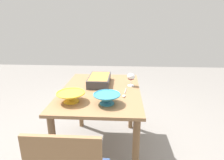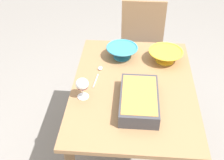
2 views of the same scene
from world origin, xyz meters
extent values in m
plane|color=gray|center=(0.00, 0.00, 0.00)|extent=(8.00, 8.00, 0.00)
cube|color=olive|center=(0.00, 0.00, 0.72)|extent=(1.11, 0.80, 0.03)
cylinder|color=brown|center=(-0.50, -0.34, 0.35)|extent=(0.06, 0.06, 0.71)
cylinder|color=brown|center=(0.50, -0.34, 0.35)|extent=(0.06, 0.06, 0.71)
cylinder|color=brown|center=(-0.50, 0.34, 0.35)|extent=(0.06, 0.06, 0.71)
cylinder|color=brown|center=(0.50, 0.34, 0.35)|extent=(0.06, 0.06, 0.71)
cylinder|color=white|center=(0.14, -0.31, 0.74)|extent=(0.07, 0.07, 0.01)
cylinder|color=white|center=(0.14, -0.31, 0.77)|extent=(0.01, 0.01, 0.06)
ellipsoid|color=white|center=(0.14, -0.31, 0.84)|extent=(0.08, 0.08, 0.07)
ellipsoid|color=#4C0A19|center=(0.14, -0.31, 0.82)|extent=(0.07, 0.07, 0.03)
cube|color=#38383D|center=(0.19, 0.03, 0.78)|extent=(0.39, 0.23, 0.09)
cube|color=#B27A38|center=(0.19, 0.03, 0.81)|extent=(0.35, 0.20, 0.02)
cylinder|color=teal|center=(-0.32, -0.09, 0.74)|extent=(0.12, 0.12, 0.01)
cone|color=teal|center=(-0.32, -0.09, 0.78)|extent=(0.22, 0.22, 0.08)
torus|color=teal|center=(-0.32, -0.09, 0.82)|extent=(0.23, 0.23, 0.01)
cylinder|color=yellow|center=(-0.30, 0.22, 0.74)|extent=(0.13, 0.13, 0.01)
cone|color=yellow|center=(-0.30, 0.22, 0.78)|extent=(0.24, 0.24, 0.07)
torus|color=yellow|center=(-0.30, 0.22, 0.82)|extent=(0.25, 0.25, 0.01)
cylinder|color=silver|center=(-0.02, -0.25, 0.74)|extent=(0.14, 0.02, 0.01)
ellipsoid|color=silver|center=(-0.16, -0.24, 0.74)|extent=(0.05, 0.03, 0.01)
camera|label=1|loc=(-1.78, -0.22, 1.42)|focal=30.21mm
camera|label=2|loc=(1.49, -0.03, 1.94)|focal=47.13mm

